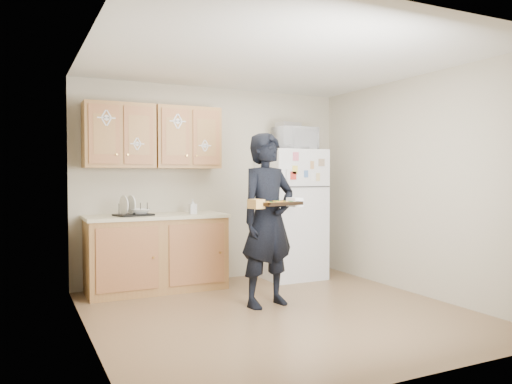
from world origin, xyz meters
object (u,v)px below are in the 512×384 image
at_px(refrigerator, 291,214).
at_px(dish_rack, 133,209).
at_px(microwave, 295,139).
at_px(baking_tray, 276,204).
at_px(person, 268,220).

distance_m(refrigerator, dish_rack, 2.08).
distance_m(refrigerator, microwave, 1.00).
relative_size(baking_tray, dish_rack, 1.10).
bearing_deg(dish_rack, person, -45.03).
bearing_deg(person, baking_tray, -113.38).
xyz_separation_m(refrigerator, dish_rack, (-2.07, 0.02, 0.13)).
height_order(refrigerator, dish_rack, refrigerator).
height_order(refrigerator, person, person).
distance_m(microwave, dish_rack, 2.28).
distance_m(person, microwave, 1.72).
bearing_deg(refrigerator, baking_tray, -124.79).
height_order(baking_tray, dish_rack, baking_tray).
bearing_deg(refrigerator, person, -129.41).
height_order(baking_tray, microwave, microwave).
bearing_deg(baking_tray, person, 66.62).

